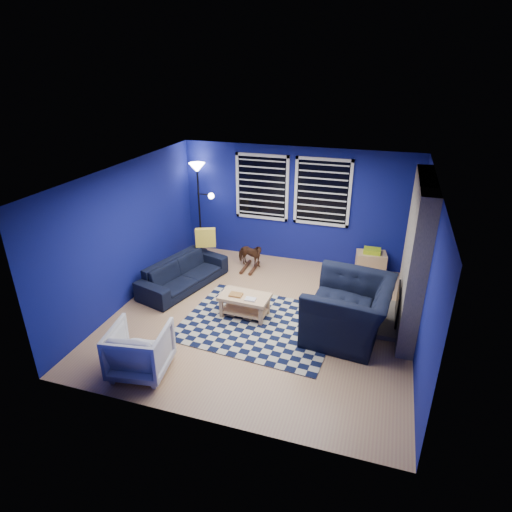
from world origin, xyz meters
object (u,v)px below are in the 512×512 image
at_px(armchair_bent, 140,350).
at_px(coffee_table, 245,301).
at_px(sofa, 183,274).
at_px(floor_lamp, 199,180).
at_px(tv, 419,218).
at_px(armchair_big, 349,310).
at_px(cabinet, 371,263).
at_px(rocking_horse, 250,255).

relative_size(armchair_bent, coffee_table, 0.92).
distance_m(sofa, floor_lamp, 2.22).
distance_m(tv, armchair_big, 2.50).
bearing_deg(floor_lamp, sofa, -78.08).
xyz_separation_m(armchair_bent, coffee_table, (0.93, 1.82, -0.07)).
bearing_deg(armchair_bent, armchair_big, -155.03).
distance_m(tv, coffee_table, 3.61).
distance_m(armchair_bent, coffee_table, 2.05).
relative_size(sofa, cabinet, 2.97).
height_order(tv, armchair_big, tv).
distance_m(tv, cabinet, 1.39).
xyz_separation_m(rocking_horse, coffee_table, (0.50, -1.79, -0.04)).
bearing_deg(cabinet, coffee_table, -140.00).
relative_size(rocking_horse, coffee_table, 0.71).
relative_size(rocking_horse, floor_lamp, 0.30).
bearing_deg(cabinet, armchair_bent, -134.58).
bearing_deg(floor_lamp, rocking_horse, -21.79).
bearing_deg(armchair_bent, tv, -141.91).
distance_m(tv, sofa, 4.59).
bearing_deg(tv, armchair_big, -114.71).
xyz_separation_m(tv, floor_lamp, (-4.57, 0.25, 0.30)).
distance_m(armchair_big, cabinet, 2.34).
height_order(sofa, armchair_big, armchair_big).
relative_size(armchair_bent, floor_lamp, 0.39).
bearing_deg(coffee_table, floor_lamp, 128.36).
distance_m(tv, floor_lamp, 4.59).
bearing_deg(floor_lamp, tv, -3.08).
height_order(armchair_big, armchair_bent, armchair_big).
xyz_separation_m(armchair_big, coffee_table, (-1.76, 0.03, -0.17)).
xyz_separation_m(armchair_bent, rocking_horse, (0.43, 3.61, -0.03)).
bearing_deg(armchair_bent, rocking_horse, -105.54).
xyz_separation_m(sofa, cabinet, (3.45, 1.64, -0.02)).
bearing_deg(coffee_table, rocking_horse, 105.55).
bearing_deg(cabinet, floor_lamp, 170.12).
height_order(coffee_table, cabinet, cabinet).
bearing_deg(floor_lamp, coffee_table, -51.64).
distance_m(sofa, coffee_table, 1.63).
relative_size(tv, coffee_table, 1.15).
height_order(tv, rocking_horse, tv).
xyz_separation_m(tv, armchair_big, (-0.97, -2.11, -0.93)).
distance_m(rocking_horse, coffee_table, 1.86).
xyz_separation_m(coffee_table, floor_lamp, (-1.84, 2.33, 1.40)).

